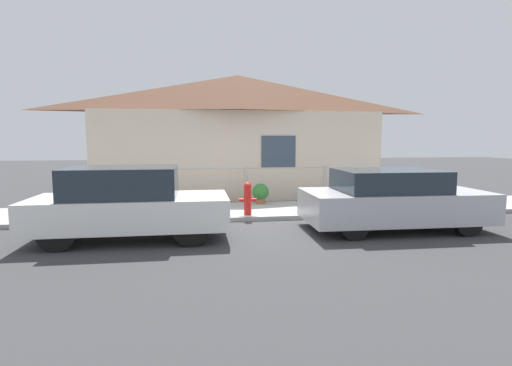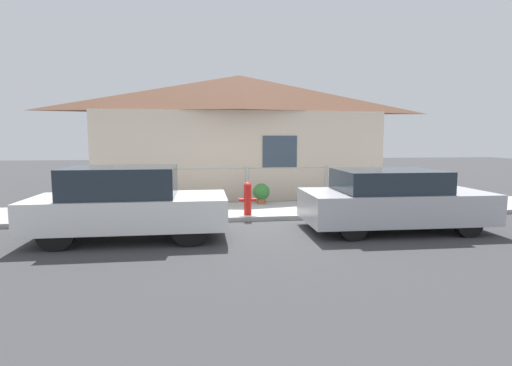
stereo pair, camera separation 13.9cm
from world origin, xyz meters
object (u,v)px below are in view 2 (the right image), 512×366
car_left (128,203)px  car_right (393,200)px  fire_hydrant (248,198)px  potted_plant_near_hydrant (261,193)px

car_left → car_right: bearing=0.5°
fire_hydrant → potted_plant_near_hydrant: size_ratio=1.37×
fire_hydrant → potted_plant_near_hydrant: fire_hydrant is taller
car_left → car_right: (5.56, 0.00, -0.06)m
car_left → car_right: 5.56m
fire_hydrant → potted_plant_near_hydrant: (0.60, 1.62, -0.10)m
car_left → car_right: car_left is taller
car_left → fire_hydrant: size_ratio=4.66×
potted_plant_near_hydrant → car_right: bearing=-53.6°
fire_hydrant → car_right: bearing=-28.4°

